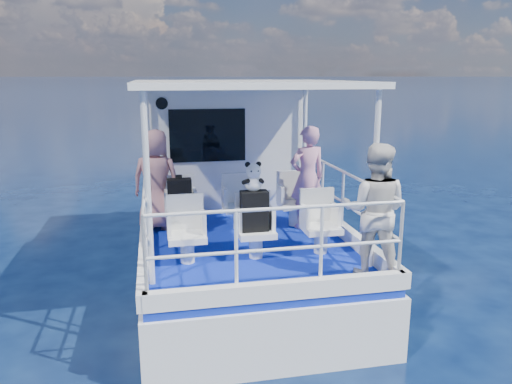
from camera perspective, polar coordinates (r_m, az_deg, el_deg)
ground at (r=8.02m, az=-1.63°, el=-10.74°), size 2000.00×2000.00×0.00m
hull at (r=8.93m, az=-2.77°, el=-8.18°), size 3.00×7.00×1.60m
deck at (r=8.66m, az=-2.83°, el=-2.94°), size 2.90×6.90×0.10m
cabin at (r=9.69m, az=-4.10°, el=5.73°), size 2.85×2.00×2.20m
canopy at (r=7.13m, az=-1.51°, el=12.27°), size 3.00×3.20×0.08m
canopy_posts at (r=7.19m, az=-1.39°, el=3.15°), size 2.77×2.97×2.20m
railings at (r=7.01m, az=-0.89°, el=-2.13°), size 2.84×3.59×1.00m
seat_port_fwd at (r=7.74m, az=-8.53°, el=-3.19°), size 0.48×0.46×0.38m
seat_center_fwd at (r=7.83m, az=-1.94°, el=-2.85°), size 0.48×0.46×0.38m
seat_stbd_fwd at (r=8.03m, az=4.41°, el=-2.48°), size 0.48×0.46×0.38m
seat_port_aft at (r=6.50m, az=-7.86°, el=-6.38°), size 0.48×0.46×0.38m
seat_center_aft at (r=6.61m, az=-0.02°, el=-5.91°), size 0.48×0.46×0.38m
seat_stbd_aft at (r=6.84m, az=7.41°, el=-5.36°), size 0.48×0.46×0.38m
passenger_port_fwd at (r=7.85m, az=-11.34°, el=1.38°), size 0.69×0.58×1.56m
passenger_stbd_fwd at (r=7.78m, az=5.89°, el=1.64°), size 0.64×0.48×1.61m
passenger_stbd_aft at (r=6.03m, az=13.39°, el=-2.09°), size 0.98×0.91×1.60m
backpack_port at (r=7.57m, az=-8.73°, el=-0.25°), size 0.36×0.20×0.47m
backpack_center at (r=6.45m, az=-0.20°, el=-2.18°), size 0.35×0.20×0.53m
compact_camera at (r=7.53m, az=-8.83°, el=1.72°), size 0.10×0.06×0.06m
panda at (r=6.36m, az=-0.32°, el=1.78°), size 0.24×0.20×0.38m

